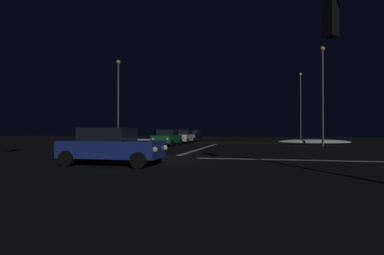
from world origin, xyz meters
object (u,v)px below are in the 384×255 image
Objects in this scene: streetlamp_right_near at (323,89)px; sedan_white at (183,136)px; streetlamp_left_near at (118,96)px; sedan_green at (167,138)px; streetlamp_right_far at (300,102)px; sedan_black at (193,136)px; sedan_blue_crossing at (111,146)px.

sedan_white is at bearing 167.65° from streetlamp_right_near.
streetlamp_right_near is at bearing 0.00° from streetlamp_left_near.
sedan_white is at bearing 90.46° from sedan_green.
streetlamp_right_near is at bearing -90.00° from streetlamp_right_far.
sedan_black is 1.00× the size of sedan_blue_crossing.
sedan_green is at bearing -167.63° from streetlamp_right_near.
streetlamp_right_far is at bearing 37.52° from streetlamp_left_near.
streetlamp_left_near is 26.28m from streetlamp_right_far.
sedan_black and sedan_blue_crossing have the same top height.
streetlamp_right_near is (14.35, -3.14, 4.60)m from sedan_white.
sedan_blue_crossing is 0.46× the size of streetlamp_right_near.
streetlamp_left_near reaches higher than sedan_white.
sedan_black is (-0.22, 6.42, 0.00)m from sedan_white.
streetlamp_right_near is (20.84, 0.00, 0.13)m from streetlamp_left_near.
sedan_black is 12.28m from streetlamp_left_near.
sedan_blue_crossing is 21.40m from streetlamp_left_near.
streetlamp_right_far reaches higher than sedan_black.
streetlamp_left_near is (-6.26, -9.56, 4.47)m from sedan_black.
sedan_blue_crossing is (2.44, -22.08, 0.00)m from sedan_white.
streetlamp_right_far reaches higher than sedan_white.
sedan_green and sedan_white have the same top height.
streetlamp_left_near is at bearing 115.24° from sedan_blue_crossing.
streetlamp_right_far reaches higher than streetlamp_right_near.
sedan_white is 8.48m from streetlamp_left_near.
streetlamp_right_near is (14.57, -9.56, 4.60)m from sedan_black.
streetlamp_left_near is at bearing -154.16° from sedan_white.
sedan_black is at bearing 56.77° from streetlamp_left_near.
sedan_green is 0.47× the size of streetlamp_left_near.
sedan_black is at bearing -156.17° from streetlamp_right_far.
streetlamp_left_near reaches higher than sedan_green.
sedan_blue_crossing is at bearing -108.83° from streetlamp_right_far.
sedan_blue_crossing is 0.47× the size of streetlamp_left_near.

